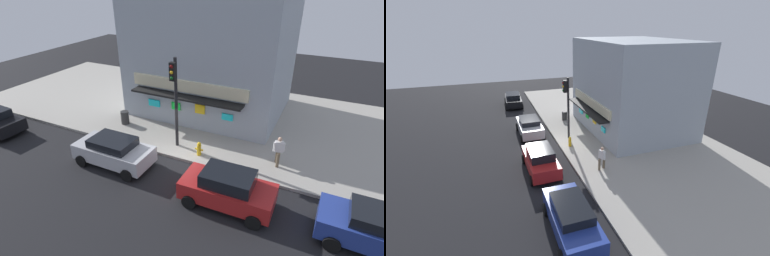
# 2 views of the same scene
# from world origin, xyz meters

# --- Properties ---
(ground_plane) EXTENTS (54.18, 54.18, 0.00)m
(ground_plane) POSITION_xyz_m (0.00, 0.00, 0.00)
(ground_plane) COLOR black
(sidewalk) EXTENTS (36.12, 12.52, 0.16)m
(sidewalk) POSITION_xyz_m (0.00, 6.26, 0.08)
(sidewalk) COLOR #A39E93
(sidewalk) RESTS_ON ground_plane
(corner_building) EXTENTS (9.97, 8.60, 7.82)m
(corner_building) POSITION_xyz_m (-1.07, 7.21, 4.06)
(corner_building) COLOR #9EA8B2
(corner_building) RESTS_ON sidewalk
(traffic_light) EXTENTS (0.32, 0.58, 5.12)m
(traffic_light) POSITION_xyz_m (-0.69, 1.05, 3.44)
(traffic_light) COLOR black
(traffic_light) RESTS_ON sidewalk
(fire_hydrant) EXTENTS (0.48, 0.24, 0.80)m
(fire_hydrant) POSITION_xyz_m (0.88, 0.75, 0.54)
(fire_hydrant) COLOR gold
(fire_hydrant) RESTS_ON sidewalk
(trash_can) EXTENTS (0.53, 0.53, 0.86)m
(trash_can) POSITION_xyz_m (-5.08, 2.12, 0.59)
(trash_can) COLOR #2D2D2D
(trash_can) RESTS_ON sidewalk
(pedestrian) EXTENTS (0.59, 0.59, 1.63)m
(pedestrian) POSITION_xyz_m (4.91, 1.67, 1.05)
(pedestrian) COLOR brown
(pedestrian) RESTS_ON sidewalk
(parked_car_blue) EXTENTS (4.47, 2.05, 1.61)m
(parked_car_blue) POSITION_xyz_m (9.40, -1.92, 0.84)
(parked_car_blue) COLOR navy
(parked_car_blue) RESTS_ON ground_plane
(parked_car_silver) EXTENTS (4.13, 2.07, 1.54)m
(parked_car_silver) POSITION_xyz_m (-2.85, -1.76, 0.81)
(parked_car_silver) COLOR #B7B7BC
(parked_car_silver) RESTS_ON ground_plane
(parked_car_red) EXTENTS (4.05, 2.08, 1.70)m
(parked_car_red) POSITION_xyz_m (3.55, -2.14, 0.86)
(parked_car_red) COLOR #AD1E1E
(parked_car_red) RESTS_ON ground_plane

